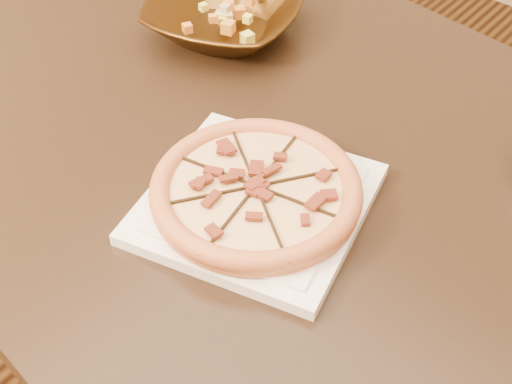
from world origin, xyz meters
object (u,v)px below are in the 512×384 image
(plate, at_px, (256,203))
(bronze_bowl, at_px, (224,17))
(pizza, at_px, (256,190))
(dining_table, at_px, (264,180))

(plate, bearing_deg, bronze_bowl, 136.72)
(plate, distance_m, bronze_bowl, 0.44)
(pizza, bearing_deg, bronze_bowl, 136.72)
(dining_table, xyz_separation_m, plate, (0.09, -0.13, 0.11))
(plate, height_order, bronze_bowl, bronze_bowl)
(dining_table, distance_m, pizza, 0.20)
(dining_table, height_order, plate, plate)
(plate, height_order, pizza, pizza)
(pizza, bearing_deg, plate, -15.27)
(dining_table, relative_size, plate, 4.69)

